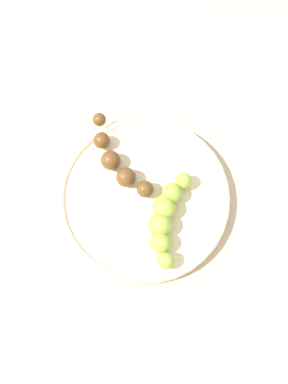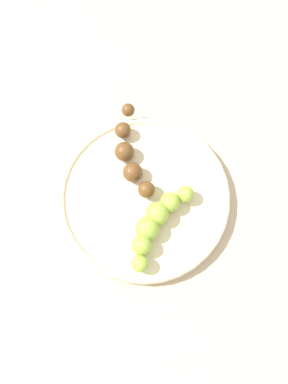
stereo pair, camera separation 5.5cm
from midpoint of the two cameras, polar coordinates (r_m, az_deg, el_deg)
The scene contains 4 objects.
ground_plane at distance 0.59m, azimuth -2.65°, elevation -1.52°, with size 2.40×2.40×0.00m, color tan.
fruit_bowl at distance 0.58m, azimuth -2.70°, elevation -1.20°, with size 0.24×0.24×0.02m.
banana_green at distance 0.54m, azimuth 0.19°, elevation -4.07°, with size 0.14×0.05×0.03m.
banana_overripe at distance 0.57m, azimuth -5.77°, elevation 3.35°, with size 0.11×0.14×0.03m.
Camera 1 is at (-0.16, -0.04, 0.57)m, focal length 37.90 mm.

